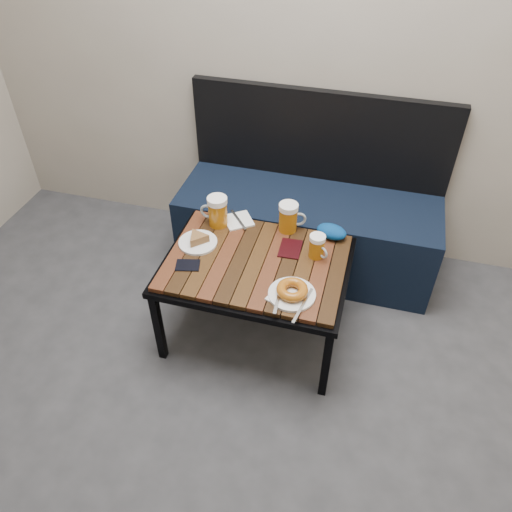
% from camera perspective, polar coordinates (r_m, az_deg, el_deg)
% --- Properties ---
extents(bench, '(1.40, 0.50, 0.95)m').
position_cam_1_polar(bench, '(2.81, 5.90, 3.84)').
color(bench, black).
rests_on(bench, ground).
extents(cafe_table, '(0.84, 0.62, 0.47)m').
position_cam_1_polar(cafe_table, '(2.28, 0.00, -1.36)').
color(cafe_table, black).
rests_on(cafe_table, ground).
extents(beer_mug_left, '(0.14, 0.10, 0.16)m').
position_cam_1_polar(beer_mug_left, '(2.42, -4.46, 5.14)').
color(beer_mug_left, '#A6600D').
rests_on(beer_mug_left, cafe_table).
extents(beer_mug_centre, '(0.14, 0.11, 0.15)m').
position_cam_1_polar(beer_mug_centre, '(2.39, 3.76, 4.44)').
color(beer_mug_centre, '#A6600D').
rests_on(beer_mug_centre, cafe_table).
extents(beer_mug_right, '(0.11, 0.10, 0.12)m').
position_cam_1_polar(beer_mug_right, '(2.25, 7.01, 1.10)').
color(beer_mug_right, '#A6600D').
rests_on(beer_mug_right, cafe_table).
extents(plate_pie, '(0.18, 0.18, 0.05)m').
position_cam_1_polar(plate_pie, '(2.35, -6.68, 1.81)').
color(plate_pie, white).
rests_on(plate_pie, cafe_table).
extents(plate_bagel, '(0.20, 0.26, 0.06)m').
position_cam_1_polar(plate_bagel, '(2.08, 4.14, -4.10)').
color(plate_bagel, white).
rests_on(plate_bagel, cafe_table).
extents(napkin_left, '(0.18, 0.18, 0.01)m').
position_cam_1_polar(napkin_left, '(2.48, -2.03, 4.08)').
color(napkin_left, white).
rests_on(napkin_left, cafe_table).
extents(napkin_right, '(0.14, 0.13, 0.01)m').
position_cam_1_polar(napkin_right, '(2.08, 3.06, -4.84)').
color(napkin_right, white).
rests_on(napkin_right, cafe_table).
extents(passport_navy, '(0.12, 0.10, 0.01)m').
position_cam_1_polar(passport_navy, '(2.25, -7.81, -1.05)').
color(passport_navy, black).
rests_on(passport_navy, cafe_table).
extents(passport_burgundy, '(0.10, 0.14, 0.01)m').
position_cam_1_polar(passport_burgundy, '(2.31, 3.94, 0.86)').
color(passport_burgundy, black).
rests_on(passport_burgundy, cafe_table).
extents(knit_pouch, '(0.16, 0.13, 0.06)m').
position_cam_1_polar(knit_pouch, '(2.39, 8.63, 2.78)').
color(knit_pouch, '#040B75').
rests_on(knit_pouch, cafe_table).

